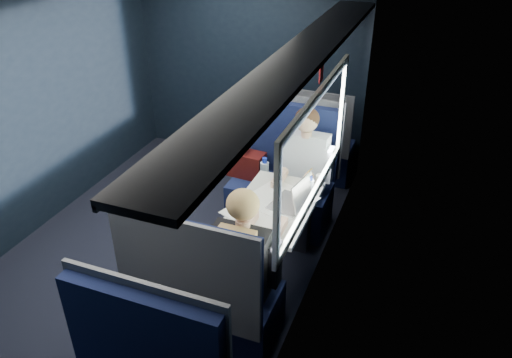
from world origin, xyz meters
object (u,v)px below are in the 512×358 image
at_px(seat_bay_near, 281,182).
at_px(seat_bay_far, 206,298).
at_px(woman, 246,258).
at_px(laptop, 295,198).
at_px(table, 271,212).
at_px(seat_row_front, 308,146).
at_px(bottle_small, 310,188).
at_px(cup, 320,180).
at_px(man, 303,169).

distance_m(seat_bay_near, seat_bay_far, 1.75).
xyz_separation_m(seat_bay_near, woman, (0.27, -1.58, 0.30)).
bearing_deg(laptop, seat_bay_near, 115.65).
distance_m(table, seat_row_front, 1.82).
bearing_deg(seat_bay_far, bottle_small, 67.14).
relative_size(seat_row_front, cup, 11.79).
distance_m(table, cup, 0.55).
relative_size(man, woman, 1.00).
height_order(seat_bay_near, seat_row_front, seat_bay_near).
bearing_deg(laptop, table, -165.80).
xyz_separation_m(seat_bay_near, cup, (0.50, -0.43, 0.37)).
distance_m(seat_bay_near, cup, 0.76).
xyz_separation_m(man, woman, (0.00, -1.41, 0.01)).
relative_size(table, seat_row_front, 0.86).
distance_m(seat_bay_far, bottle_small, 1.24).
distance_m(seat_row_front, laptop, 1.83).
bearing_deg(cup, laptop, -105.06).
bearing_deg(seat_bay_near, woman, -80.27).
bearing_deg(bottle_small, woman, -102.59).
bearing_deg(laptop, seat_row_front, 102.10).
xyz_separation_m(man, bottle_small, (0.20, -0.50, 0.12)).
distance_m(man, woman, 1.41).
bearing_deg(woman, seat_bay_far, -146.18).
bearing_deg(woman, seat_row_front, 95.70).
bearing_deg(seat_bay_far, laptop, 67.92).
relative_size(seat_bay_far, woman, 0.95).
distance_m(laptop, cup, 0.41).
distance_m(seat_bay_far, man, 1.62).
relative_size(seat_row_front, man, 0.88).
distance_m(seat_bay_far, cup, 1.45).
distance_m(seat_bay_near, bottle_small, 0.92).
xyz_separation_m(seat_row_front, laptop, (0.37, -1.75, 0.40)).
bearing_deg(man, woman, -90.00).
relative_size(seat_bay_far, cup, 12.81).
bearing_deg(laptop, cup, 74.94).
bearing_deg(laptop, woman, -99.37).
distance_m(seat_row_front, woman, 2.54).
height_order(seat_bay_far, cup, seat_bay_far).
xyz_separation_m(man, laptop, (0.12, -0.65, 0.09)).
relative_size(seat_bay_near, seat_row_front, 1.09).
bearing_deg(laptop, bottle_small, 62.56).
distance_m(seat_bay_near, man, 0.44).
height_order(seat_bay_far, man, man).
relative_size(woman, laptop, 3.52).
distance_m(man, bottle_small, 0.55).
relative_size(seat_bay_near, man, 0.95).
xyz_separation_m(seat_row_front, bottle_small, (0.45, -1.60, 0.43)).
bearing_deg(cup, seat_bay_near, 139.19).
relative_size(bottle_small, cup, 2.21).
height_order(seat_row_front, bottle_small, seat_row_front).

